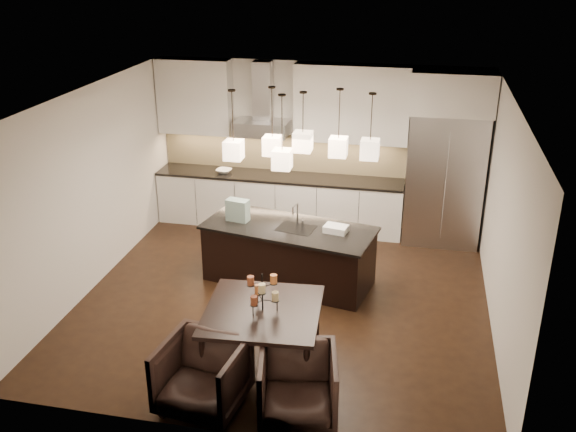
% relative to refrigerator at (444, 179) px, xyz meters
% --- Properties ---
extents(floor, '(5.50, 5.50, 0.02)m').
position_rel_refrigerator_xyz_m(floor, '(-2.10, -2.38, -1.08)').
color(floor, black).
rests_on(floor, ground).
extents(ceiling, '(5.50, 5.50, 0.02)m').
position_rel_refrigerator_xyz_m(ceiling, '(-2.10, -2.38, 1.73)').
color(ceiling, white).
rests_on(ceiling, wall_back).
extents(wall_back, '(5.50, 0.02, 2.80)m').
position_rel_refrigerator_xyz_m(wall_back, '(-2.10, 0.38, 0.32)').
color(wall_back, silver).
rests_on(wall_back, ground).
extents(wall_front, '(5.50, 0.02, 2.80)m').
position_rel_refrigerator_xyz_m(wall_front, '(-2.10, -5.14, 0.32)').
color(wall_front, silver).
rests_on(wall_front, ground).
extents(wall_left, '(0.02, 5.50, 2.80)m').
position_rel_refrigerator_xyz_m(wall_left, '(-4.86, -2.38, 0.32)').
color(wall_left, silver).
rests_on(wall_left, ground).
extents(wall_right, '(0.02, 5.50, 2.80)m').
position_rel_refrigerator_xyz_m(wall_right, '(0.66, -2.38, 0.32)').
color(wall_right, silver).
rests_on(wall_right, ground).
extents(refrigerator, '(1.20, 0.72, 2.15)m').
position_rel_refrigerator_xyz_m(refrigerator, '(0.00, 0.00, 0.00)').
color(refrigerator, '#B7B7BA').
rests_on(refrigerator, floor).
extents(fridge_panel, '(1.26, 0.72, 0.65)m').
position_rel_refrigerator_xyz_m(fridge_panel, '(0.00, 0.00, 1.40)').
color(fridge_panel, silver).
rests_on(fridge_panel, refrigerator).
extents(lower_cabinets, '(4.21, 0.62, 0.88)m').
position_rel_refrigerator_xyz_m(lower_cabinets, '(-2.73, 0.05, -0.64)').
color(lower_cabinets, silver).
rests_on(lower_cabinets, floor).
extents(countertop, '(4.21, 0.66, 0.04)m').
position_rel_refrigerator_xyz_m(countertop, '(-2.73, 0.05, -0.17)').
color(countertop, black).
rests_on(countertop, lower_cabinets).
extents(backsplash, '(4.21, 0.02, 0.63)m').
position_rel_refrigerator_xyz_m(backsplash, '(-2.73, 0.35, 0.16)').
color(backsplash, tan).
rests_on(backsplash, countertop).
extents(upper_cab_left, '(1.25, 0.35, 1.25)m').
position_rel_refrigerator_xyz_m(upper_cab_left, '(-4.20, 0.19, 1.10)').
color(upper_cab_left, silver).
rests_on(upper_cab_left, wall_back).
extents(upper_cab_right, '(1.85, 0.35, 1.25)m').
position_rel_refrigerator_xyz_m(upper_cab_right, '(-1.55, 0.19, 1.10)').
color(upper_cab_right, silver).
rests_on(upper_cab_right, wall_back).
extents(hood_canopy, '(0.90, 0.52, 0.24)m').
position_rel_refrigerator_xyz_m(hood_canopy, '(-3.03, 0.10, 0.65)').
color(hood_canopy, '#B7B7BA').
rests_on(hood_canopy, wall_back).
extents(hood_chimney, '(0.30, 0.28, 0.96)m').
position_rel_refrigerator_xyz_m(hood_chimney, '(-3.03, 0.21, 1.24)').
color(hood_chimney, '#B7B7BA').
rests_on(hood_chimney, hood_canopy).
extents(fruit_bowl, '(0.29, 0.29, 0.06)m').
position_rel_refrigerator_xyz_m(fruit_bowl, '(-3.68, 0.00, -0.12)').
color(fruit_bowl, silver).
rests_on(fruit_bowl, countertop).
extents(island_body, '(2.47, 1.37, 0.82)m').
position_rel_refrigerator_xyz_m(island_body, '(-2.15, -1.89, -0.66)').
color(island_body, black).
rests_on(island_body, floor).
extents(island_top, '(2.56, 1.45, 0.04)m').
position_rel_refrigerator_xyz_m(island_top, '(-2.15, -1.89, -0.23)').
color(island_top, black).
rests_on(island_top, island_body).
extents(faucet, '(0.13, 0.24, 0.36)m').
position_rel_refrigerator_xyz_m(faucet, '(-2.04, -1.81, -0.04)').
color(faucet, silver).
rests_on(faucet, island_top).
extents(tote_bag, '(0.34, 0.23, 0.32)m').
position_rel_refrigerator_xyz_m(tote_bag, '(-2.91, -1.81, -0.06)').
color(tote_bag, '#20513D').
rests_on(tote_bag, island_top).
extents(food_container, '(0.35, 0.28, 0.09)m').
position_rel_refrigerator_xyz_m(food_container, '(-1.48, -1.93, -0.17)').
color(food_container, silver).
rests_on(food_container, island_top).
extents(dining_table, '(1.37, 1.37, 0.77)m').
position_rel_refrigerator_xyz_m(dining_table, '(-2.01, -3.98, -0.69)').
color(dining_table, black).
rests_on(dining_table, floor).
extents(candelabra, '(0.39, 0.39, 0.45)m').
position_rel_refrigerator_xyz_m(candelabra, '(-2.01, -3.98, -0.08)').
color(candelabra, black).
rests_on(candelabra, dining_table).
extents(candle_a, '(0.08, 0.08, 0.10)m').
position_rel_refrigerator_xyz_m(candle_a, '(-1.87, -3.97, -0.13)').
color(candle_a, beige).
rests_on(candle_a, candelabra).
extents(candle_b, '(0.08, 0.08, 0.10)m').
position_rel_refrigerator_xyz_m(candle_b, '(-2.09, -3.86, -0.13)').
color(candle_b, orange).
rests_on(candle_b, candelabra).
extents(candle_c, '(0.08, 0.08, 0.10)m').
position_rel_refrigerator_xyz_m(candle_c, '(-2.07, -4.11, -0.13)').
color(candle_c, brown).
rests_on(candle_c, candelabra).
extents(candle_d, '(0.08, 0.08, 0.10)m').
position_rel_refrigerator_xyz_m(candle_d, '(-1.91, -3.88, 0.04)').
color(candle_d, orange).
rests_on(candle_d, candelabra).
extents(candle_e, '(0.08, 0.08, 0.10)m').
position_rel_refrigerator_xyz_m(candle_e, '(-2.15, -3.97, 0.04)').
color(candle_e, brown).
rests_on(candle_e, candelabra).
extents(candle_f, '(0.08, 0.08, 0.10)m').
position_rel_refrigerator_xyz_m(candle_f, '(-1.98, -4.11, 0.04)').
color(candle_f, beige).
rests_on(candle_f, candelabra).
extents(armchair_left, '(0.94, 0.96, 0.78)m').
position_rel_refrigerator_xyz_m(armchair_left, '(-2.47, -4.78, -0.69)').
color(armchair_left, black).
rests_on(armchair_left, floor).
extents(armchair_right, '(0.93, 0.95, 0.74)m').
position_rel_refrigerator_xyz_m(armchair_right, '(-1.47, -4.71, -0.71)').
color(armchair_right, black).
rests_on(armchair_right, floor).
extents(pendant_a, '(0.24, 0.24, 0.26)m').
position_rel_refrigerator_xyz_m(pendant_a, '(-2.88, -2.03, 0.91)').
color(pendant_a, beige).
rests_on(pendant_a, ceiling).
extents(pendant_b, '(0.24, 0.24, 0.26)m').
position_rel_refrigerator_xyz_m(pendant_b, '(-2.41, -1.73, 0.91)').
color(pendant_b, beige).
rests_on(pendant_b, ceiling).
extents(pendant_c, '(0.24, 0.24, 0.26)m').
position_rel_refrigerator_xyz_m(pendant_c, '(-1.95, -1.96, 1.06)').
color(pendant_c, beige).
rests_on(pendant_c, ceiling).
extents(pendant_d, '(0.24, 0.24, 0.26)m').
position_rel_refrigerator_xyz_m(pendant_d, '(-1.51, -1.67, 0.93)').
color(pendant_d, beige).
rests_on(pendant_d, ceiling).
extents(pendant_e, '(0.24, 0.24, 0.26)m').
position_rel_refrigerator_xyz_m(pendant_e, '(-1.07, -1.85, 0.98)').
color(pendant_e, beige).
rests_on(pendant_e, ceiling).
extents(pendant_f, '(0.24, 0.24, 0.26)m').
position_rel_refrigerator_xyz_m(pendant_f, '(-2.18, -2.17, 0.87)').
color(pendant_f, beige).
rests_on(pendant_f, ceiling).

